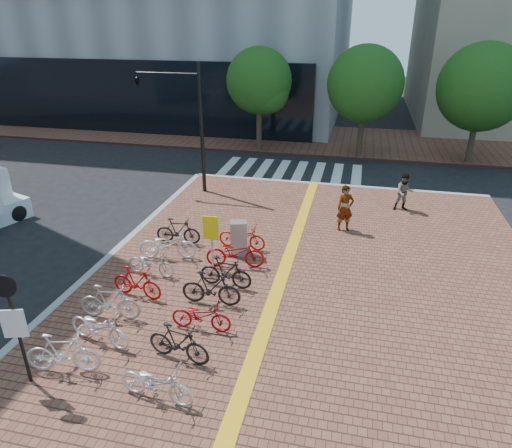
% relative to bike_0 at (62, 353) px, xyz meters
% --- Properties ---
extents(ground, '(120.00, 120.00, 0.00)m').
position_rel_bike_0_xyz_m(ground, '(2.11, 2.32, -0.67)').
color(ground, black).
rests_on(ground, ground).
extents(kerb_north, '(14.00, 0.25, 0.15)m').
position_rel_bike_0_xyz_m(kerb_north, '(5.11, 14.32, -0.59)').
color(kerb_north, gray).
rests_on(kerb_north, ground).
extents(far_sidewalk, '(70.00, 8.00, 0.15)m').
position_rel_bike_0_xyz_m(far_sidewalk, '(2.11, 23.32, -0.59)').
color(far_sidewalk, brown).
rests_on(far_sidewalk, ground).
extents(crosswalk, '(7.50, 4.00, 0.01)m').
position_rel_bike_0_xyz_m(crosswalk, '(2.61, 16.32, -0.66)').
color(crosswalk, silver).
rests_on(crosswalk, ground).
extents(street_trees, '(16.20, 4.60, 6.35)m').
position_rel_bike_0_xyz_m(street_trees, '(7.15, 19.78, 3.43)').
color(street_trees, '#38281E').
rests_on(street_trees, far_sidewalk).
extents(bike_0, '(1.78, 0.81, 1.03)m').
position_rel_bike_0_xyz_m(bike_0, '(0.00, 0.00, 0.00)').
color(bike_0, white).
rests_on(bike_0, sidewalk).
extents(bike_1, '(1.87, 0.97, 0.93)m').
position_rel_bike_0_xyz_m(bike_1, '(0.26, 1.10, -0.05)').
color(bike_1, silver).
rests_on(bike_1, sidewalk).
extents(bike_2, '(1.73, 0.64, 1.01)m').
position_rel_bike_0_xyz_m(bike_2, '(-0.00, 2.09, -0.01)').
color(bike_2, '#ACACB0').
rests_on(bike_2, sidewalk).
extents(bike_3, '(1.63, 0.66, 0.95)m').
position_rel_bike_0_xyz_m(bike_3, '(0.22, 3.21, -0.04)').
color(bike_3, red).
rests_on(bike_3, sidewalk).
extents(bike_4, '(1.62, 0.67, 0.83)m').
position_rel_bike_0_xyz_m(bike_4, '(0.09, 4.44, -0.10)').
color(bike_4, '#B8B8BD').
rests_on(bike_4, sidewalk).
extents(bike_5, '(2.02, 1.04, 1.01)m').
position_rel_bike_0_xyz_m(bike_5, '(0.17, 5.59, -0.01)').
color(bike_5, white).
rests_on(bike_5, sidewalk).
extents(bike_6, '(1.63, 0.58, 0.96)m').
position_rel_bike_0_xyz_m(bike_6, '(0.10, 6.70, -0.03)').
color(bike_6, black).
rests_on(bike_6, sidewalk).
extents(bike_7, '(1.76, 0.77, 0.90)m').
position_rel_bike_0_xyz_m(bike_7, '(2.41, -0.30, -0.07)').
color(bike_7, silver).
rests_on(bike_7, sidewalk).
extents(bike_8, '(1.65, 0.70, 0.96)m').
position_rel_bike_0_xyz_m(bike_8, '(2.39, 0.96, -0.03)').
color(bike_8, black).
rests_on(bike_8, sidewalk).
extents(bike_9, '(1.60, 0.59, 0.84)m').
position_rel_bike_0_xyz_m(bike_9, '(2.53, 2.18, -0.10)').
color(bike_9, '#AB0C14').
rests_on(bike_9, sidewalk).
extents(bike_10, '(1.72, 0.53, 1.02)m').
position_rel_bike_0_xyz_m(bike_10, '(2.42, 3.33, -0.00)').
color(bike_10, black).
rests_on(bike_10, sidewalk).
extents(bike_11, '(1.64, 0.57, 0.97)m').
position_rel_bike_0_xyz_m(bike_11, '(2.56, 4.31, -0.03)').
color(bike_11, black).
rests_on(bike_11, sidewalk).
extents(bike_12, '(1.97, 0.94, 0.99)m').
position_rel_bike_0_xyz_m(bike_12, '(2.52, 5.53, -0.02)').
color(bike_12, '#B60D0F').
rests_on(bike_12, sidewalk).
extents(bike_13, '(1.73, 0.71, 0.89)m').
position_rel_bike_0_xyz_m(bike_13, '(2.40, 6.84, -0.07)').
color(bike_13, red).
rests_on(bike_13, sidewalk).
extents(pedestrian_a, '(0.76, 0.63, 1.77)m').
position_rel_bike_0_xyz_m(pedestrian_a, '(5.80, 9.17, 0.37)').
color(pedestrian_a, gray).
rests_on(pedestrian_a, sidewalk).
extents(pedestrian_b, '(0.85, 0.71, 1.57)m').
position_rel_bike_0_xyz_m(pedestrian_b, '(8.11, 11.74, 0.27)').
color(pedestrian_b, '#4B525F').
rests_on(pedestrian_b, sidewalk).
extents(utility_box, '(0.65, 0.54, 1.21)m').
position_rel_bike_0_xyz_m(utility_box, '(2.41, 6.38, 0.09)').
color(utility_box, '#A6A5AA').
rests_on(utility_box, sidewalk).
extents(yellow_sign, '(0.49, 0.13, 1.82)m').
position_rel_bike_0_xyz_m(yellow_sign, '(1.81, 5.30, 0.74)').
color(yellow_sign, '#B7B7BC').
rests_on(yellow_sign, sidewalk).
extents(notice_sign, '(0.50, 0.19, 2.77)m').
position_rel_bike_0_xyz_m(notice_sign, '(-0.59, -0.48, 1.23)').
color(notice_sign, black).
rests_on(notice_sign, sidewalk).
extents(traffic_light_pole, '(3.08, 1.19, 5.73)m').
position_rel_bike_0_xyz_m(traffic_light_pole, '(-2.08, 12.07, 3.44)').
color(traffic_light_pole, black).
rests_on(traffic_light_pole, sidewalk).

